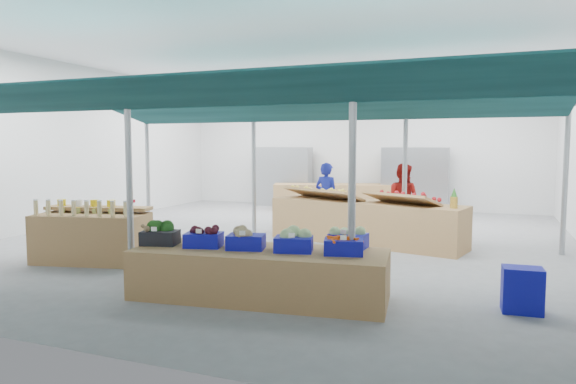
% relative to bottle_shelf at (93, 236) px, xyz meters
% --- Properties ---
extents(floor, '(13.00, 13.00, 0.00)m').
position_rel_bottle_shelf_xyz_m(floor, '(2.46, 3.22, -0.47)').
color(floor, slate).
rests_on(floor, ground).
extents(hall, '(13.00, 13.00, 13.00)m').
position_rel_bottle_shelf_xyz_m(hall, '(2.46, 4.66, 2.18)').
color(hall, silver).
rests_on(hall, ground).
extents(pole_grid, '(10.00, 4.60, 3.00)m').
position_rel_bottle_shelf_xyz_m(pole_grid, '(3.21, 1.47, 1.34)').
color(pole_grid, gray).
rests_on(pole_grid, floor).
extents(awnings, '(9.50, 7.08, 0.30)m').
position_rel_bottle_shelf_xyz_m(awnings, '(3.21, 1.47, 2.31)').
color(awnings, '#0A292C').
rests_on(awnings, pole_grid).
extents(back_shelving_left, '(2.00, 0.50, 2.00)m').
position_rel_bottle_shelf_xyz_m(back_shelving_left, '(-0.04, 9.22, 0.53)').
color(back_shelving_left, '#B23F33').
rests_on(back_shelving_left, floor).
extents(back_shelving_right, '(2.00, 0.50, 2.00)m').
position_rel_bottle_shelf_xyz_m(back_shelving_right, '(4.46, 9.22, 0.53)').
color(back_shelving_right, '#B23F33').
rests_on(back_shelving_right, floor).
extents(bottle_shelf, '(2.11, 1.53, 1.15)m').
position_rel_bottle_shelf_xyz_m(bottle_shelf, '(0.00, 0.00, 0.00)').
color(bottle_shelf, '#9C7344').
rests_on(bottle_shelf, floor).
extents(veg_counter, '(3.57, 1.56, 0.67)m').
position_rel_bottle_shelf_xyz_m(veg_counter, '(3.72, -0.94, -0.13)').
color(veg_counter, '#9C7344').
rests_on(veg_counter, floor).
extents(fruit_counter, '(4.31, 1.95, 0.90)m').
position_rel_bottle_shelf_xyz_m(fruit_counter, '(4.18, 3.49, -0.02)').
color(fruit_counter, '#9C7344').
rests_on(fruit_counter, floor).
extents(far_counter, '(4.75, 2.31, 0.84)m').
position_rel_bottle_shelf_xyz_m(far_counter, '(2.36, 8.85, -0.05)').
color(far_counter, '#9C7344').
rests_on(far_counter, floor).
extents(crate_stack, '(0.50, 0.37, 0.57)m').
position_rel_bottle_shelf_xyz_m(crate_stack, '(7.03, -0.29, -0.18)').
color(crate_stack, '#0D0F97').
rests_on(crate_stack, floor).
extents(vendor_left, '(0.69, 0.53, 1.68)m').
position_rel_bottle_shelf_xyz_m(vendor_left, '(2.98, 4.59, 0.37)').
color(vendor_left, navy).
rests_on(vendor_left, floor).
extents(vendor_right, '(0.94, 0.81, 1.68)m').
position_rel_bottle_shelf_xyz_m(vendor_right, '(4.78, 4.59, 0.37)').
color(vendor_right, maroon).
rests_on(vendor_right, floor).
extents(crate_broccoli, '(0.57, 0.46, 0.35)m').
position_rel_bottle_shelf_xyz_m(crate_broccoli, '(2.24, -1.11, 0.36)').
color(crate_broccoli, black).
rests_on(crate_broccoli, veg_counter).
extents(crate_beets, '(0.57, 0.46, 0.29)m').
position_rel_bottle_shelf_xyz_m(crate_beets, '(2.90, -1.03, 0.34)').
color(crate_beets, '#0D0F97').
rests_on(crate_beets, veg_counter).
extents(crate_celeriac, '(0.57, 0.46, 0.31)m').
position_rel_bottle_shelf_xyz_m(crate_celeriac, '(3.52, -0.96, 0.35)').
color(crate_celeriac, '#0D0F97').
rests_on(crate_celeriac, veg_counter).
extents(crate_cabbage, '(0.57, 0.46, 0.35)m').
position_rel_bottle_shelf_xyz_m(crate_cabbage, '(4.19, -0.88, 0.36)').
color(crate_cabbage, '#0D0F97').
rests_on(crate_cabbage, veg_counter).
extents(crate_carrots, '(0.57, 0.46, 0.29)m').
position_rel_bottle_shelf_xyz_m(crate_carrots, '(4.86, -0.80, 0.31)').
color(crate_carrots, '#0D0F97').
rests_on(crate_carrots, veg_counter).
extents(sparrow, '(0.12, 0.09, 0.11)m').
position_rel_bottle_shelf_xyz_m(sparrow, '(2.10, -1.25, 0.45)').
color(sparrow, brown).
rests_on(sparrow, crate_broccoli).
extents(pole_ribbon, '(0.12, 0.12, 0.28)m').
position_rel_bottle_shelf_xyz_m(pole_ribbon, '(0.69, 0.23, 0.61)').
color(pole_ribbon, red).
rests_on(pole_ribbon, pole_grid).
extents(apple_heap_yellow, '(2.01, 1.48, 0.27)m').
position_rel_bottle_shelf_xyz_m(apple_heap_yellow, '(3.19, 3.62, 0.60)').
color(apple_heap_yellow, '#997247').
rests_on(apple_heap_yellow, fruit_counter).
extents(apple_heap_red, '(1.65, 1.30, 0.27)m').
position_rel_bottle_shelf_xyz_m(apple_heap_red, '(4.98, 3.19, 0.60)').
color(apple_heap_red, '#997247').
rests_on(apple_heap_red, fruit_counter).
extents(pineapple, '(0.14, 0.14, 0.39)m').
position_rel_bottle_shelf_xyz_m(pineapple, '(6.00, 2.95, 0.61)').
color(pineapple, '#8C6019').
rests_on(pineapple, fruit_counter).
extents(crate_extra, '(0.52, 0.41, 0.32)m').
position_rel_bottle_shelf_xyz_m(crate_extra, '(4.81, -0.37, 0.35)').
color(crate_extra, '#0D0F97').
rests_on(crate_extra, veg_counter).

